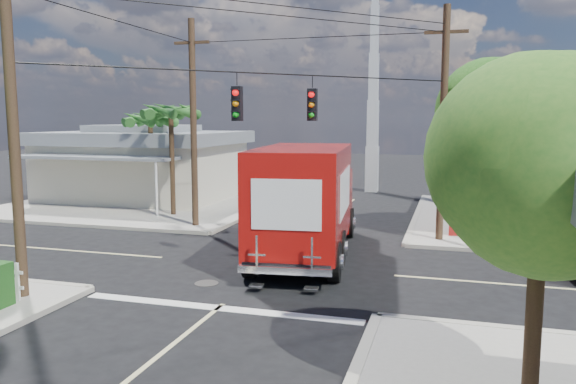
% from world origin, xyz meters
% --- Properties ---
extents(ground, '(120.00, 120.00, 0.00)m').
position_xyz_m(ground, '(0.00, 0.00, 0.00)').
color(ground, black).
rests_on(ground, ground).
extents(sidewalk_ne, '(14.12, 14.12, 0.14)m').
position_xyz_m(sidewalk_ne, '(10.88, 10.88, 0.07)').
color(sidewalk_ne, '#9C978D').
rests_on(sidewalk_ne, ground).
extents(sidewalk_nw, '(14.12, 14.12, 0.14)m').
position_xyz_m(sidewalk_nw, '(-10.88, 10.88, 0.07)').
color(sidewalk_nw, '#9C978D').
rests_on(sidewalk_nw, ground).
extents(road_markings, '(32.00, 32.00, 0.01)m').
position_xyz_m(road_markings, '(0.00, -1.47, 0.01)').
color(road_markings, beige).
rests_on(road_markings, ground).
extents(building_nw, '(10.80, 10.20, 4.30)m').
position_xyz_m(building_nw, '(-12.00, 12.46, 2.22)').
color(building_nw, beige).
rests_on(building_nw, sidewalk_nw).
extents(radio_tower, '(0.80, 0.80, 17.00)m').
position_xyz_m(radio_tower, '(0.50, 20.00, 5.64)').
color(radio_tower, silver).
rests_on(radio_tower, ground).
extents(tree_ne_front, '(4.21, 4.14, 6.66)m').
position_xyz_m(tree_ne_front, '(7.21, 6.76, 4.77)').
color(tree_ne_front, '#422D1C').
rests_on(tree_ne_front, sidewalk_ne).
extents(tree_ne_back, '(3.77, 3.66, 5.82)m').
position_xyz_m(tree_ne_back, '(9.81, 8.96, 4.19)').
color(tree_ne_back, '#422D1C').
rests_on(tree_ne_back, sidewalk_ne).
extents(tree_se, '(3.67, 3.54, 5.62)m').
position_xyz_m(tree_se, '(7.01, -7.24, 4.04)').
color(tree_se, '#422D1C').
rests_on(tree_se, sidewalk_se).
extents(palm_nw_front, '(3.01, 3.08, 5.59)m').
position_xyz_m(palm_nw_front, '(-7.50, 7.50, 5.04)').
color(palm_nw_front, '#422D1C').
rests_on(palm_nw_front, sidewalk_nw).
extents(palm_nw_back, '(3.01, 3.08, 5.19)m').
position_xyz_m(palm_nw_back, '(-9.50, 9.00, 4.67)').
color(palm_nw_back, '#422D1C').
rests_on(palm_nw_back, sidewalk_nw).
extents(utility_poles, '(12.00, 10.68, 9.00)m').
position_xyz_m(utility_poles, '(-1.58, 1.60, 4.67)').
color(utility_poles, '#473321').
rests_on(utility_poles, ground).
extents(vending_boxes, '(1.90, 0.50, 1.10)m').
position_xyz_m(vending_boxes, '(6.50, 6.20, 0.69)').
color(vending_boxes, '#A21915').
rests_on(vending_boxes, sidewalk_ne).
extents(delivery_truck, '(3.73, 9.16, 3.86)m').
position_xyz_m(delivery_truck, '(0.76, 1.69, 1.96)').
color(delivery_truck, black).
rests_on(delivery_truck, ground).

